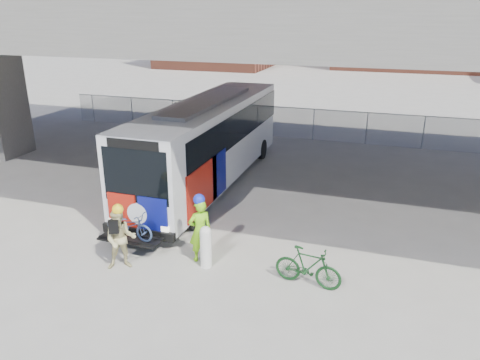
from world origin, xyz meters
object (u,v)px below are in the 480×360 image
at_px(bollard, 206,245).
at_px(cyclist_tan, 120,238).
at_px(cyclist_hivis, 200,229).
at_px(bike_parked, 308,267).
at_px(bus, 209,136).

distance_m(bollard, cyclist_tan, 2.48).
xyz_separation_m(cyclist_hivis, bike_parked, (3.34, -0.37, -0.47)).
xyz_separation_m(cyclist_hivis, cyclist_tan, (-2.00, -1.16, -0.08)).
xyz_separation_m(bollard, cyclist_tan, (-2.31, -0.85, 0.26)).
height_order(bollard, cyclist_hivis, cyclist_hivis).
height_order(bollard, cyclist_tan, cyclist_tan).
distance_m(cyclist_tan, bike_parked, 5.42).
bearing_deg(cyclist_hivis, cyclist_tan, -12.17).
bearing_deg(bollard, cyclist_tan, -159.87).
distance_m(bus, cyclist_tan, 7.58).
distance_m(bus, cyclist_hivis, 6.81).
bearing_deg(cyclist_tan, cyclist_hivis, 2.17).
bearing_deg(bike_parked, cyclist_hivis, 91.32).
relative_size(cyclist_hivis, cyclist_tan, 1.06).
bearing_deg(bus, bollard, -68.82).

